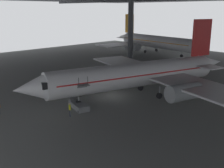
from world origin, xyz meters
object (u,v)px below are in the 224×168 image
object	(u,v)px
boarding_stairs	(79,103)
crew_worker_by_stairs	(70,109)
airplane_distant	(156,42)
airplane_main	(139,74)

from	to	relation	value
boarding_stairs	crew_worker_by_stairs	xyz separation A→B (m)	(1.46, -2.55, 0.27)
crew_worker_by_stairs	airplane_distant	bearing A→B (deg)	115.47
boarding_stairs	crew_worker_by_stairs	size ratio (longest dim) A/B	2.63
airplane_distant	boarding_stairs	bearing A→B (deg)	-64.78
boarding_stairs	crew_worker_by_stairs	distance (m)	2.95
airplane_main	boarding_stairs	distance (m)	10.17
crew_worker_by_stairs	boarding_stairs	bearing A→B (deg)	119.79
airplane_main	crew_worker_by_stairs	size ratio (longest dim) A/B	19.97
airplane_main	airplane_distant	bearing A→B (deg)	123.22
boarding_stairs	airplane_distant	xyz separation A→B (m)	(-21.51, 45.67, 2.67)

